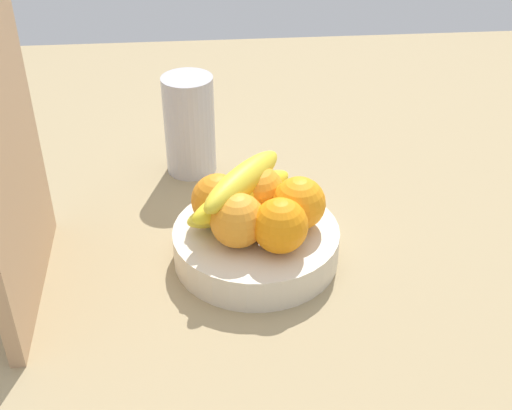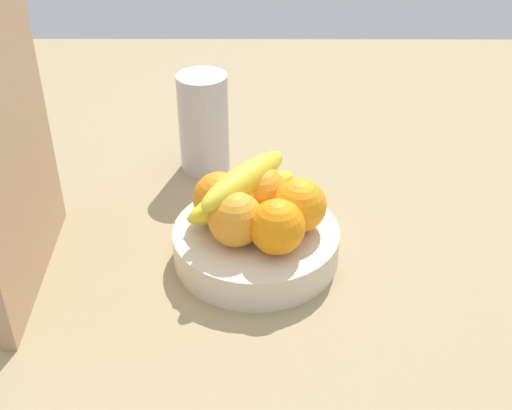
{
  "view_description": "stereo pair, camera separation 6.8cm",
  "coord_description": "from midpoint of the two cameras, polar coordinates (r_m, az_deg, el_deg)",
  "views": [
    {
      "loc": [
        -69.54,
        9.13,
        57.94
      ],
      "look_at": [
        3.83,
        2.7,
        8.71
      ],
      "focal_mm": 47.36,
      "sensor_mm": 36.0,
      "label": 1
    },
    {
      "loc": [
        -69.82,
        2.39,
        57.94
      ],
      "look_at": [
        3.83,
        2.7,
        8.71
      ],
      "focal_mm": 47.36,
      "sensor_mm": 36.0,
      "label": 2
    }
  ],
  "objects": [
    {
      "name": "orange_front_left",
      "position": [
        0.85,
        -0.26,
        -1.82
      ],
      "size": [
        7.22,
        7.22,
        7.22
      ],
      "primitive_type": "sphere",
      "color": "orange",
      "rests_on": "fruit_bowl"
    },
    {
      "name": "fruit_bowl",
      "position": [
        0.92,
        -2.1,
        -3.34
      ],
      "size": [
        22.58,
        22.58,
        4.71
      ],
      "primitive_type": "cylinder",
      "color": "beige",
      "rests_on": "ground_plane"
    },
    {
      "name": "orange_back_left",
      "position": [
        0.91,
        -5.38,
        0.36
      ],
      "size": [
        7.22,
        7.22,
        7.22
      ],
      "primitive_type": "sphere",
      "color": "orange",
      "rests_on": "fruit_bowl"
    },
    {
      "name": "ground_plane",
      "position": [
        0.92,
        -0.22,
        -6.61
      ],
      "size": [
        180.0,
        140.0,
        3.0
      ],
      "primitive_type": "cube",
      "color": "#9C8760"
    },
    {
      "name": "thermos_tumbler",
      "position": [
        1.1,
        -7.4,
        6.68
      ],
      "size": [
        8.18,
        8.18,
        16.44
      ],
      "primitive_type": "cylinder",
      "color": "#B7B5BD",
      "rests_on": "ground_plane"
    },
    {
      "name": "orange_back_right",
      "position": [
        0.86,
        -3.79,
        -1.36
      ],
      "size": [
        7.22,
        7.22,
        7.22
      ],
      "primitive_type": "sphere",
      "color": "orange",
      "rests_on": "fruit_bowl"
    },
    {
      "name": "orange_front_right",
      "position": [
        0.9,
        1.49,
        0.09
      ],
      "size": [
        7.22,
        7.22,
        7.22
      ],
      "primitive_type": "sphere",
      "color": "orange",
      "rests_on": "fruit_bowl"
    },
    {
      "name": "cutting_board",
      "position": [
        0.84,
        -22.36,
        2.8
      ],
      "size": [
        28.05,
        2.76,
        36.0
      ],
      "primitive_type": "cube",
      "rotation": [
        0.0,
        0.0,
        0.03
      ],
      "color": "tan",
      "rests_on": "ground_plane"
    },
    {
      "name": "banana_bunch",
      "position": [
        0.9,
        -3.26,
        0.86
      ],
      "size": [
        16.04,
        17.07,
        8.4
      ],
      "color": "yellow",
      "rests_on": "fruit_bowl"
    },
    {
      "name": "orange_center",
      "position": [
        0.92,
        -1.93,
        1.12
      ],
      "size": [
        7.22,
        7.22,
        7.22
      ],
      "primitive_type": "sphere",
      "color": "orange",
      "rests_on": "fruit_bowl"
    }
  ]
}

